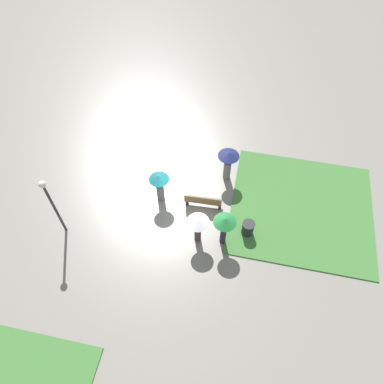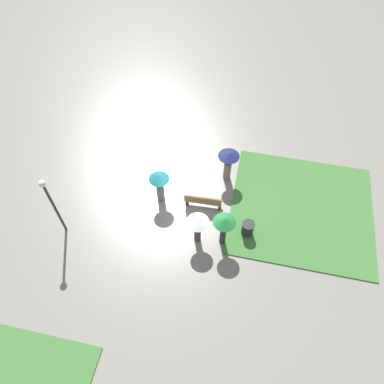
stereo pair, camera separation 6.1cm
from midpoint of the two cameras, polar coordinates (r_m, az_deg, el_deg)
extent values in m
plane|color=gray|center=(19.04, -1.43, -3.36)|extent=(90.00, 90.00, 0.00)
cube|color=#427A38|center=(19.98, 16.26, -2.40)|extent=(7.11, 6.71, 0.06)
cube|color=brown|center=(18.99, 1.62, -1.28)|extent=(1.91, 0.51, 0.05)
cube|color=brown|center=(18.68, 1.56, -1.29)|extent=(1.89, 0.14, 0.45)
cube|color=#232326|center=(19.14, 4.11, -2.00)|extent=(0.10, 0.38, 0.40)
cube|color=#232326|center=(19.25, -0.88, -1.34)|extent=(0.10, 0.38, 0.40)
cylinder|color=#2D2D30|center=(18.14, -20.14, -2.60)|extent=(0.12, 0.12, 3.54)
sphere|color=white|center=(16.68, -21.97, 1.09)|extent=(0.32, 0.32, 0.32)
cylinder|color=#232326|center=(18.29, 8.40, -5.54)|extent=(0.57, 0.57, 0.82)
cylinder|color=black|center=(17.93, 8.55, -4.84)|extent=(0.61, 0.61, 0.03)
cylinder|color=slate|center=(20.07, 5.27, 3.32)|extent=(0.52, 0.52, 1.16)
sphere|color=tan|center=(19.55, 5.42, 4.60)|extent=(0.21, 0.21, 0.21)
cylinder|color=#4C4C4F|center=(19.34, 5.49, 5.15)|extent=(0.02, 0.02, 0.35)
cone|color=navy|center=(19.13, 5.55, 5.70)|extent=(1.11, 1.11, 0.21)
cylinder|color=slate|center=(19.22, -4.91, -0.07)|extent=(0.45, 0.45, 1.05)
sphere|color=beige|center=(18.71, -5.05, 1.09)|extent=(0.23, 0.23, 0.23)
cylinder|color=#4C4C4F|center=(18.48, -5.11, 1.63)|extent=(0.02, 0.02, 0.35)
cone|color=#197075|center=(18.24, -5.18, 2.22)|extent=(1.02, 1.02, 0.26)
cylinder|color=#47382D|center=(17.87, 0.78, -6.40)|extent=(0.34, 0.34, 0.97)
sphere|color=tan|center=(17.35, 0.80, -5.42)|extent=(0.22, 0.22, 0.22)
cylinder|color=#4C4C4F|center=(17.11, 0.82, -4.92)|extent=(0.02, 0.02, 0.35)
cone|color=white|center=(16.85, 0.83, -4.39)|extent=(1.07, 1.07, 0.26)
cylinder|color=#2D2333|center=(17.76, 4.66, -6.54)|extent=(0.30, 0.30, 1.20)
sphere|color=brown|center=(17.15, 4.81, -5.37)|extent=(0.21, 0.21, 0.21)
cylinder|color=#4C4C4F|center=(16.91, 4.87, -4.88)|extent=(0.02, 0.02, 0.35)
cone|color=#237A38|center=(16.65, 4.95, -4.32)|extent=(1.06, 1.06, 0.28)
camera|label=1|loc=(0.03, -90.09, -0.13)|focal=35.00mm
camera|label=2|loc=(0.03, 89.91, 0.13)|focal=35.00mm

